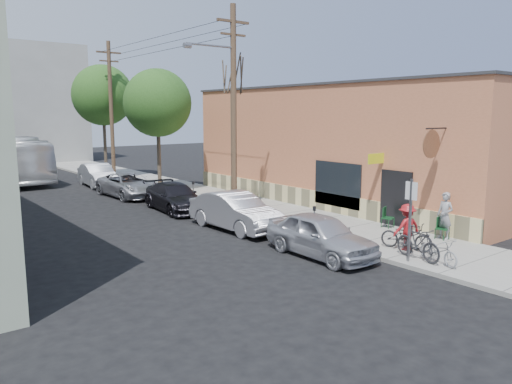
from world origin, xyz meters
TOP-DOWN VIEW (x-y plane):
  - ground at (0.00, 0.00)m, footprint 120.00×120.00m
  - sidewalk at (4.25, 11.00)m, footprint 4.50×58.00m
  - cafe_building at (8.99, 4.99)m, footprint 6.60×20.20m
  - sign_post at (2.35, -4.62)m, footprint 0.07×0.45m
  - parking_meter_near at (2.25, -0.21)m, footprint 0.14×0.14m
  - parking_meter_far at (2.25, 9.27)m, footprint 0.14×0.14m
  - utility_pole_near at (2.39, 5.64)m, footprint 3.57×0.28m
  - utility_pole_far at (2.45, 21.02)m, footprint 1.80×0.28m
  - tree_bare at (2.80, 6.20)m, footprint 0.24×0.24m
  - tree_leafy_mid at (2.80, 14.37)m, footprint 4.22×4.22m
  - tree_leafy_far at (2.80, 23.44)m, footprint 4.60×4.60m
  - patio_chair_a at (5.89, -1.05)m, footprint 0.65×0.65m
  - patio_chair_b at (5.94, -3.64)m, footprint 0.63×0.63m
  - patron_grey at (6.01, -3.67)m, footprint 0.51×0.72m
  - cyclist at (3.52, -3.70)m, footprint 1.22×0.89m
  - cyclist_bike at (3.52, -3.70)m, footprint 1.18×2.01m
  - parked_bike_a at (2.75, -4.70)m, footprint 0.83×1.97m
  - parked_bike_b at (2.92, -5.39)m, footprint 0.93×1.73m
  - car_0 at (0.80, -2.02)m, footprint 1.92×4.58m
  - car_1 at (0.80, 3.23)m, footprint 1.89×5.01m
  - car_2 at (0.80, 8.69)m, footprint 2.45×5.12m
  - car_3 at (0.70, 14.30)m, footprint 2.61×5.34m
  - car_4 at (0.80, 19.84)m, footprint 2.07×4.93m
  - bus at (-3.16, 26.42)m, footprint 2.87×12.09m

SIDE VIEW (x-z plane):
  - ground at x=0.00m, z-range 0.00..0.00m
  - sidewalk at x=4.25m, z-range 0.00..0.15m
  - parked_bike_b at x=2.92m, z-range 0.15..1.01m
  - patio_chair_a at x=5.89m, z-range 0.15..1.03m
  - patio_chair_b at x=5.94m, z-range 0.15..1.03m
  - cyclist_bike at x=3.52m, z-range 0.15..1.15m
  - car_2 at x=0.80m, z-range 0.00..1.44m
  - parked_bike_a at x=2.75m, z-range 0.15..1.30m
  - car_3 at x=0.70m, z-range 0.00..1.46m
  - car_0 at x=0.80m, z-range 0.00..1.55m
  - car_4 at x=0.80m, z-range 0.00..1.59m
  - car_1 at x=0.80m, z-range 0.00..1.63m
  - parking_meter_near at x=2.25m, z-range 0.36..1.60m
  - parking_meter_far at x=2.25m, z-range 0.36..1.60m
  - cyclist at x=3.52m, z-range 0.15..1.85m
  - patron_grey at x=6.01m, z-range 0.15..2.03m
  - bus at x=-3.16m, z-range 0.00..3.36m
  - sign_post at x=2.35m, z-range 0.43..3.23m
  - tree_bare at x=2.80m, z-range 0.15..6.38m
  - cafe_building at x=8.99m, z-range 0.00..6.61m
  - utility_pole_far at x=2.45m, z-range 0.34..10.34m
  - utility_pole_near at x=2.39m, z-range 0.41..10.41m
  - tree_leafy_mid at x=2.80m, z-range 1.86..9.54m
  - tree_leafy_far at x=2.80m, z-range 2.13..10.72m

